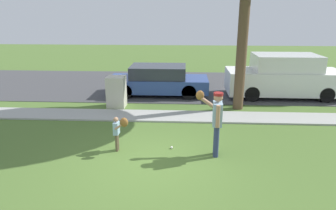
{
  "coord_description": "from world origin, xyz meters",
  "views": [
    {
      "loc": [
        0.84,
        -6.97,
        3.75
      ],
      "look_at": [
        0.35,
        1.85,
        1.0
      ],
      "focal_mm": 32.75,
      "sensor_mm": 36.0,
      "label": 1
    }
  ],
  "objects_px": {
    "person_child": "(119,129)",
    "baseball": "(172,147)",
    "person_adult": "(216,117)",
    "parked_van_white": "(284,77)",
    "utility_cabinet": "(116,92)",
    "parked_wagon_blue": "(158,80)"
  },
  "relations": [
    {
      "from": "person_child",
      "to": "parked_van_white",
      "type": "relative_size",
      "value": 0.21
    },
    {
      "from": "baseball",
      "to": "parked_van_white",
      "type": "distance_m",
      "value": 7.5
    },
    {
      "from": "person_adult",
      "to": "utility_cabinet",
      "type": "height_order",
      "value": "person_adult"
    },
    {
      "from": "parked_wagon_blue",
      "to": "parked_van_white",
      "type": "xyz_separation_m",
      "value": [
        5.62,
        -0.05,
        0.24
      ]
    },
    {
      "from": "baseball",
      "to": "utility_cabinet",
      "type": "xyz_separation_m",
      "value": [
        -2.38,
        3.84,
        0.58
      ]
    },
    {
      "from": "person_child",
      "to": "parked_wagon_blue",
      "type": "height_order",
      "value": "parked_wagon_blue"
    },
    {
      "from": "person_child",
      "to": "utility_cabinet",
      "type": "bearing_deg",
      "value": 106.43
    },
    {
      "from": "utility_cabinet",
      "to": "parked_van_white",
      "type": "relative_size",
      "value": 0.25
    },
    {
      "from": "baseball",
      "to": "parked_van_white",
      "type": "relative_size",
      "value": 0.01
    },
    {
      "from": "baseball",
      "to": "parked_van_white",
      "type": "bearing_deg",
      "value": 50.33
    },
    {
      "from": "person_adult",
      "to": "parked_wagon_blue",
      "type": "height_order",
      "value": "person_adult"
    },
    {
      "from": "person_adult",
      "to": "parked_wagon_blue",
      "type": "xyz_separation_m",
      "value": [
        -2.02,
        6.1,
        -0.43
      ]
    },
    {
      "from": "person_adult",
      "to": "person_child",
      "type": "relative_size",
      "value": 1.7
    },
    {
      "from": "person_child",
      "to": "parked_van_white",
      "type": "bearing_deg",
      "value": 47.2
    },
    {
      "from": "person_child",
      "to": "baseball",
      "type": "xyz_separation_m",
      "value": [
        1.43,
        0.23,
        -0.63
      ]
    },
    {
      "from": "person_adult",
      "to": "baseball",
      "type": "bearing_deg",
      "value": -12.27
    },
    {
      "from": "baseball",
      "to": "utility_cabinet",
      "type": "relative_size",
      "value": 0.06
    },
    {
      "from": "person_adult",
      "to": "parked_van_white",
      "type": "distance_m",
      "value": 7.04
    },
    {
      "from": "parked_van_white",
      "to": "baseball",
      "type": "bearing_deg",
      "value": -129.67
    },
    {
      "from": "person_child",
      "to": "parked_van_white",
      "type": "xyz_separation_m",
      "value": [
        6.18,
        5.97,
        0.23
      ]
    },
    {
      "from": "person_child",
      "to": "parked_van_white",
      "type": "height_order",
      "value": "parked_van_white"
    },
    {
      "from": "utility_cabinet",
      "to": "parked_van_white",
      "type": "bearing_deg",
      "value": 14.9
    }
  ]
}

